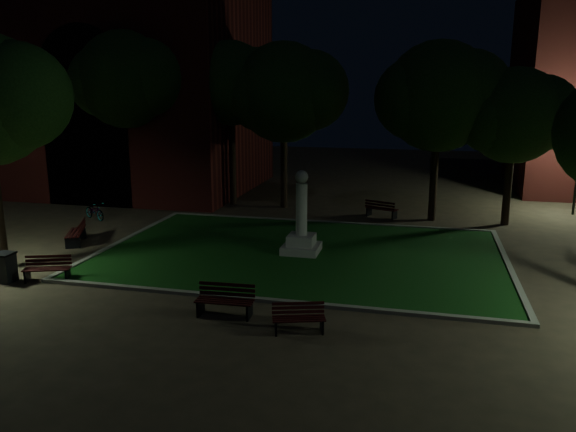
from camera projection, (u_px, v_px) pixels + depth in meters
name	position (u px, v px, depth m)	size (l,w,h in m)	color
ground	(289.00, 270.00, 19.87)	(80.00, 80.00, 0.00)	#423527
lawn	(301.00, 253.00, 21.76)	(15.00, 10.00, 0.08)	#123F11
lawn_kerb	(301.00, 253.00, 21.75)	(15.40, 10.40, 0.12)	slate
monument	(301.00, 230.00, 21.55)	(1.40, 1.40, 3.20)	gray
building_main	(93.00, 69.00, 34.87)	(20.00, 12.00, 15.00)	#561915
tree_north_wl	(232.00, 84.00, 29.42)	(5.40, 4.41, 8.69)	black
tree_north_er	(441.00, 97.00, 25.91)	(6.29, 5.14, 8.45)	black
tree_ne	(517.00, 116.00, 25.22)	(5.32, 4.34, 7.23)	black
tree_nw	(128.00, 80.00, 28.49)	(6.05, 4.94, 9.14)	black
tree_far_north	(286.00, 93.00, 28.71)	(6.29, 5.14, 8.60)	black
lamppost_nw	(107.00, 148.00, 30.94)	(1.18, 0.28, 4.31)	black
bench_near_left	(225.00, 301.00, 15.88)	(1.67, 0.67, 0.90)	black
bench_near_right	(299.00, 319.00, 14.85)	(1.48, 0.88, 0.77)	black
bench_west_near	(48.00, 269.00, 18.78)	(1.59, 0.99, 0.82)	black
bench_left_side	(77.00, 233.00, 23.13)	(1.24, 1.78, 0.93)	black
bench_far_side	(381.00, 210.00, 27.69)	(1.67, 1.09, 0.86)	black
trash_bin	(5.00, 267.00, 18.59)	(0.60, 0.60, 1.00)	black
bicycle	(95.00, 211.00, 27.30)	(0.57, 1.62, 0.85)	black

